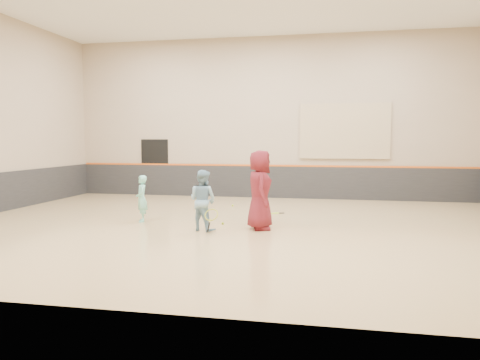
% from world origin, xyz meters
% --- Properties ---
extents(room, '(15.04, 12.04, 6.22)m').
position_xyz_m(room, '(0.00, 0.00, 0.81)').
color(room, tan).
rests_on(room, ground).
extents(wainscot_back, '(14.90, 0.04, 1.20)m').
position_xyz_m(wainscot_back, '(0.00, 5.97, 0.60)').
color(wainscot_back, '#232326').
rests_on(wainscot_back, floor).
extents(accent_stripe, '(14.90, 0.03, 0.06)m').
position_xyz_m(accent_stripe, '(0.00, 5.96, 1.22)').
color(accent_stripe, '#D85914').
rests_on(accent_stripe, wall_back).
extents(acoustic_panel, '(3.20, 0.08, 2.00)m').
position_xyz_m(acoustic_panel, '(2.80, 5.95, 2.50)').
color(acoustic_panel, tan).
rests_on(acoustic_panel, wall_back).
extents(doorway, '(1.10, 0.05, 2.20)m').
position_xyz_m(doorway, '(-4.50, 5.98, 1.10)').
color(doorway, black).
rests_on(doorway, floor).
extents(girl, '(0.47, 0.54, 1.25)m').
position_xyz_m(girl, '(-2.59, 0.20, 0.62)').
color(girl, '#7FDCC6').
rests_on(girl, floor).
extents(instructor, '(0.87, 0.78, 1.47)m').
position_xyz_m(instructor, '(-0.66, -0.65, 0.74)').
color(instructor, '#7DA8C2').
rests_on(instructor, floor).
extents(young_man, '(0.82, 1.06, 1.94)m').
position_xyz_m(young_man, '(0.67, -0.23, 0.97)').
color(young_man, maroon).
rests_on(young_man, floor).
extents(held_racket, '(0.49, 0.49, 0.59)m').
position_xyz_m(held_racket, '(-0.37, -0.93, 0.44)').
color(held_racket, gold).
rests_on(held_racket, instructor).
extents(spare_racket, '(0.59, 0.59, 0.10)m').
position_xyz_m(spare_racket, '(0.75, 2.25, 0.05)').
color(spare_racket, '#B1DB30').
rests_on(spare_racket, floor).
extents(ball_under_racket, '(0.07, 0.07, 0.07)m').
position_xyz_m(ball_under_racket, '(-0.36, 0.19, 0.03)').
color(ball_under_racket, '#B4CA2F').
rests_on(ball_under_racket, floor).
extents(ball_in_hand, '(0.07, 0.07, 0.07)m').
position_xyz_m(ball_in_hand, '(0.79, -0.32, 1.23)').
color(ball_in_hand, '#B2CC2F').
rests_on(ball_in_hand, young_man).
extents(ball_beside_spare, '(0.07, 0.07, 0.07)m').
position_xyz_m(ball_beside_spare, '(-0.81, 3.44, 0.03)').
color(ball_beside_spare, '#B4D431').
rests_on(ball_beside_spare, floor).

